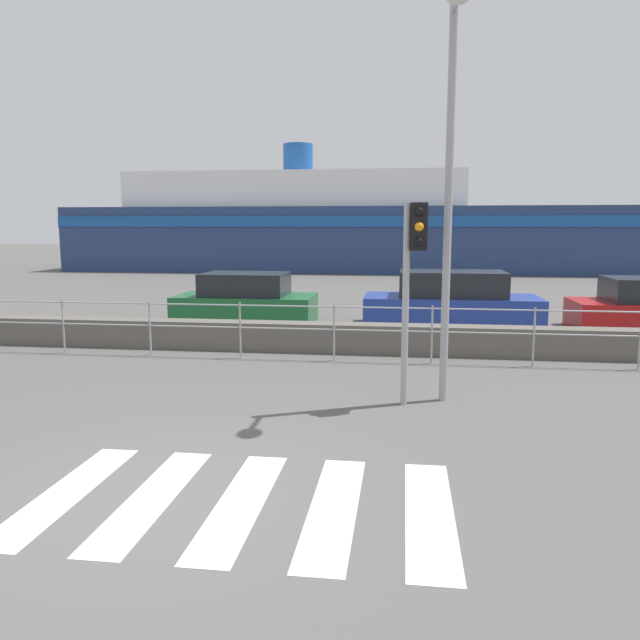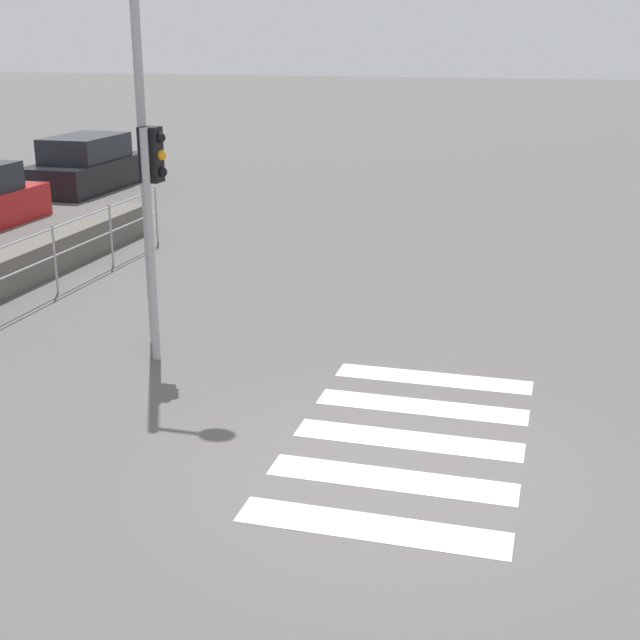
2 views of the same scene
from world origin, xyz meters
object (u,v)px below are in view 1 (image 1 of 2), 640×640
(traffic_light_far, at_px, (414,258))
(parked_car_blue, at_px, (451,303))
(parked_car_green, at_px, (246,301))
(streetlamp, at_px, (451,159))
(ferry_boat, at_px, (353,229))

(traffic_light_far, height_order, parked_car_blue, traffic_light_far)
(traffic_light_far, distance_m, parked_car_green, 8.97)
(streetlamp, height_order, parked_car_blue, streetlamp)
(streetlamp, distance_m, parked_car_blue, 8.06)
(streetlamp, relative_size, ferry_boat, 0.16)
(streetlamp, xyz_separation_m, ferry_boat, (-3.78, 29.14, -1.14))
(ferry_boat, height_order, parked_car_green, ferry_boat)
(parked_car_green, relative_size, parked_car_blue, 0.83)
(streetlamp, relative_size, parked_car_green, 1.52)
(traffic_light_far, xyz_separation_m, streetlamp, (0.49, 0.15, 1.41))
(streetlamp, bearing_deg, ferry_boat, 97.39)
(parked_car_green, distance_m, parked_car_blue, 5.61)
(ferry_boat, xyz_separation_m, parked_car_green, (-1.19, -21.68, -1.87))
(traffic_light_far, distance_m, streetlamp, 1.50)
(parked_car_green, bearing_deg, parked_car_blue, -0.00)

